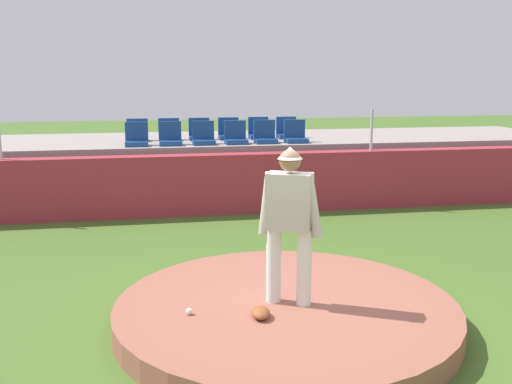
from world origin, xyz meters
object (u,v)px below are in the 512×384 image
at_px(stadium_chair_8, 199,133).
at_px(stadium_chair_11, 287,131).
at_px(stadium_chair_10, 259,132).
at_px(stadium_chair_3, 236,136).
at_px(baseball, 189,311).
at_px(stadium_chair_2, 204,137).
at_px(stadium_chair_0, 137,138).
at_px(fielding_glove, 261,313).
at_px(stadium_chair_1, 170,138).
at_px(stadium_chair_4, 265,136).
at_px(stadium_chair_6, 138,134).
at_px(stadium_chair_5, 295,135).
at_px(stadium_chair_9, 229,132).
at_px(pitcher, 289,214).
at_px(stadium_chair_7, 169,133).

relative_size(stadium_chair_8, stadium_chair_11, 1.00).
bearing_deg(stadium_chair_10, stadium_chair_3, 53.27).
xyz_separation_m(baseball, stadium_chair_10, (2.19, 7.65, 1.16)).
bearing_deg(stadium_chair_2, stadium_chair_10, -146.89).
xyz_separation_m(stadium_chair_0, stadium_chair_10, (2.84, 0.92, 0.00)).
xyz_separation_m(fielding_glove, stadium_chair_1, (-0.68, 6.95, 1.15)).
bearing_deg(stadium_chair_4, stadium_chair_11, -128.67).
height_order(stadium_chair_6, stadium_chair_11, same).
relative_size(stadium_chair_2, stadium_chair_4, 1.00).
distance_m(stadium_chair_0, stadium_chair_11, 3.63).
bearing_deg(stadium_chair_4, stadium_chair_5, 178.28).
relative_size(stadium_chair_6, stadium_chair_11, 1.00).
relative_size(fielding_glove, stadium_chair_9, 0.60).
bearing_deg(pitcher, baseball, -147.33).
bearing_deg(baseball, stadium_chair_2, 83.31).
bearing_deg(baseball, stadium_chair_5, 66.99).
xyz_separation_m(stadium_chair_3, stadium_chair_11, (1.37, 0.90, 0.00)).
height_order(stadium_chair_4, stadium_chair_7, same).
xyz_separation_m(stadium_chair_9, stadium_chair_10, (0.72, 0.02, 0.00)).
bearing_deg(stadium_chair_1, stadium_chair_8, -128.44).
height_order(stadium_chair_6, stadium_chair_10, same).
bearing_deg(stadium_chair_7, stadium_chair_2, 128.63).
relative_size(stadium_chair_0, stadium_chair_9, 1.00).
height_order(stadium_chair_5, stadium_chair_10, same).
xyz_separation_m(stadium_chair_4, stadium_chair_6, (-2.80, 0.90, 0.00)).
bearing_deg(pitcher, stadium_chair_8, 118.76).
bearing_deg(stadium_chair_11, stadium_chair_6, -0.36).
xyz_separation_m(pitcher, stadium_chair_9, (0.33, 7.50, 0.16)).
distance_m(baseball, stadium_chair_8, 7.75).
height_order(stadium_chair_7, stadium_chair_8, same).
bearing_deg(stadium_chair_0, stadium_chair_3, 179.83).
height_order(stadium_chair_2, stadium_chair_8, same).
height_order(stadium_chair_8, stadium_chair_10, same).
relative_size(stadium_chair_3, stadium_chair_5, 1.00).
distance_m(stadium_chair_1, stadium_chair_9, 1.66).
distance_m(baseball, stadium_chair_0, 6.86).
height_order(stadium_chair_2, stadium_chair_3, same).
bearing_deg(stadium_chair_4, stadium_chair_7, -23.15).
xyz_separation_m(stadium_chair_5, stadium_chair_6, (-3.49, 0.92, 0.00)).
bearing_deg(stadium_chair_10, stadium_chair_1, 23.40).
bearing_deg(stadium_chair_0, stadium_chair_6, -90.29).
relative_size(stadium_chair_1, stadium_chair_7, 1.00).
relative_size(stadium_chair_0, stadium_chair_10, 1.00).
xyz_separation_m(stadium_chair_1, stadium_chair_6, (-0.71, 0.91, 0.00)).
xyz_separation_m(stadium_chair_2, stadium_chair_4, (1.37, 0.00, 0.00)).
xyz_separation_m(stadium_chair_0, stadium_chair_4, (2.81, 0.01, 0.00)).
xyz_separation_m(stadium_chair_10, stadium_chair_11, (0.68, -0.03, 0.00)).
bearing_deg(stadium_chair_5, stadium_chair_4, -1.72).
height_order(pitcher, stadium_chair_5, pitcher).
bearing_deg(pitcher, stadium_chair_2, 119.00).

